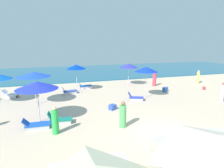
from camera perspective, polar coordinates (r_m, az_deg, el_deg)
The scene contains 21 objects.
ground_plane at distance 10.47m, azimuth 15.36°, elevation -14.82°, with size 60.00×60.00×0.00m, color beige.
ocean at distance 30.80m, azimuth -7.29°, elevation 3.68°, with size 60.00×15.52×0.12m, color #1E5F7D.
umbrella_0 at distance 15.48m, azimuth -22.55°, elevation 2.71°, with size 2.49×2.49×2.54m.
lounge_chair_1_1 at distance 18.85m, azimuth -28.37°, elevation -2.76°, with size 1.58×1.20×0.65m.
umbrella_2 at distance 11.87m, azimuth -21.74°, elevation -0.34°, with size 2.45×2.45×2.50m.
lounge_chair_2_0 at distance 11.85m, azimuth -15.67°, elevation -10.22°, with size 1.47×0.75×0.72m.
lounge_chair_2_1 at distance 11.59m, azimuth -21.92°, elevation -11.28°, with size 1.51×0.66×0.59m.
umbrella_3 at distance 18.54m, azimuth -10.78°, elevation 5.13°, with size 1.82×1.82×2.64m.
lounge_chair_3_0 at distance 18.16m, azimuth -12.83°, elevation -2.10°, with size 1.46×0.78×0.68m.
lounge_chair_3_1 at distance 19.87m, azimuth -8.18°, elevation -0.58°, with size 1.43×0.71×0.68m.
umbrella_4 at distance 16.18m, azimuth 10.32°, elevation 4.38°, with size 1.92×1.92×2.72m.
lounge_chair_4_0 at distance 15.85m, azimuth 7.02°, elevation -4.05°, with size 1.42×1.05×0.67m.
umbrella_5 at distance 20.86m, azimuth 5.02°, elevation 5.56°, with size 2.05×2.05×2.45m.
beachgoer_1 at distance 21.27m, azimuth 12.66°, elevation 1.32°, with size 0.48×0.48×1.56m.
beachgoer_2 at distance 10.48m, azimuth -16.78°, elevation -10.68°, with size 0.51×0.51×1.51m.
beachgoer_3 at distance 10.78m, azimuth 3.30°, elevation -9.41°, with size 0.52×0.52×1.54m.
beachgoer_5 at distance 24.21m, azimuth 24.56°, elevation 1.84°, with size 0.31×0.31×1.53m.
beachgoer_6 at distance 17.64m, azimuth 30.33°, elevation -2.27°, with size 0.38×0.38×1.60m.
cooler_box_0 at distance 13.62m, azimuth 0.15°, elevation -6.99°, with size 0.46×0.40×0.37m, color #3052B8.
beach_ball_1 at distance 21.41m, azimuth 26.00°, elevation -1.09°, with size 0.33×0.33×0.33m, color #D63541.
cooler_box_2 at distance 19.18m, azimuth 15.74°, elevation -1.58°, with size 0.57×0.33×0.43m, color #2E5EB3.
Camera 1 is at (-5.21, -7.76, 4.73)m, focal length 30.30 mm.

